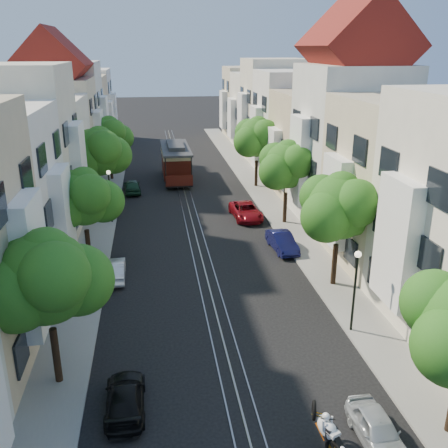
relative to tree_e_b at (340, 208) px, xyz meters
name	(u,v)px	position (x,y,z in m)	size (l,w,h in m)	color
ground	(186,198)	(-7.26, 19.02, -4.73)	(200.00, 200.00, 0.00)	black
sidewalk_east	(263,195)	(-0.01, 19.02, -4.67)	(2.50, 80.00, 0.12)	gray
sidewalk_west	(106,201)	(-14.51, 19.02, -4.67)	(2.50, 80.00, 0.12)	gray
rail_left	(180,198)	(-7.81, 19.02, -4.72)	(0.06, 80.00, 0.02)	gray
rail_slot	(186,198)	(-7.26, 19.02, -4.72)	(0.06, 80.00, 0.02)	gray
rail_right	(192,198)	(-6.71, 19.02, -4.72)	(0.06, 80.00, 0.02)	gray
lane_line	(186,198)	(-7.26, 19.02, -4.73)	(0.08, 80.00, 0.01)	tan
townhouses_east	(314,139)	(4.61, 18.94, 0.45)	(7.75, 72.00, 12.00)	beige
townhouses_west	(46,147)	(-19.13, 18.94, 0.35)	(7.75, 72.00, 11.76)	silver
tree_e_b	(340,208)	(0.00, 0.00, 0.00)	(4.93, 4.08, 6.68)	black
tree_e_c	(288,166)	(0.00, 11.00, -0.13)	(4.84, 3.99, 6.52)	black
tree_e_d	(258,138)	(0.00, 22.00, 0.13)	(5.01, 4.16, 6.85)	black
tree_w_a	(48,280)	(-14.40, -7.00, 0.00)	(4.93, 4.08, 6.68)	black
tree_w_b	(85,199)	(-14.40, 5.00, -0.34)	(4.72, 3.87, 6.27)	black
tree_w_c	(100,153)	(-14.40, 16.00, 0.34)	(5.13, 4.28, 7.09)	black
tree_w_d	(109,136)	(-14.40, 27.00, -0.13)	(4.84, 3.99, 6.52)	black
lamp_east	(356,279)	(-0.96, -4.98, -1.89)	(0.32, 0.32, 4.16)	black
lamp_west	(110,188)	(-13.56, 13.02, -1.89)	(0.32, 0.32, 4.16)	black
sportbike_rider	(326,429)	(-4.74, -12.08, -3.89)	(0.84, 1.78, 1.59)	black
cable_car	(176,160)	(-7.75, 26.13, -2.66)	(2.95, 9.13, 3.50)	black
parked_car_e_near	(377,430)	(-2.86, -12.05, -4.18)	(1.32, 3.27, 1.11)	#ABB2B7
parked_car_e_mid	(282,242)	(-1.66, 5.66, -4.12)	(1.31, 3.75, 1.24)	#0B0D39
parked_car_e_far	(246,211)	(-2.86, 12.64, -4.11)	(2.08, 4.50, 1.25)	maroon
parked_car_w_near	(125,398)	(-11.66, -9.03, -4.20)	(1.51, 3.70, 1.07)	black
parked_car_w_mid	(115,270)	(-12.75, 2.77, -4.16)	(1.21, 3.47, 1.14)	silver
parked_car_w_far	(132,186)	(-12.22, 21.61, -4.09)	(1.53, 3.79, 1.29)	#143420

